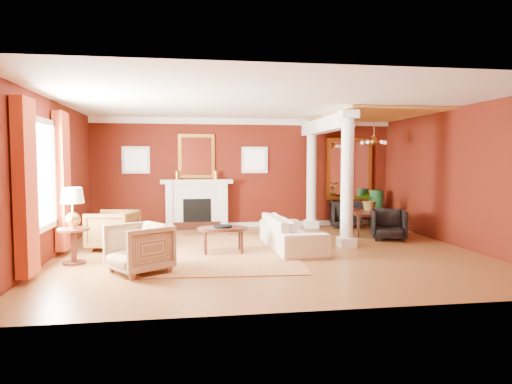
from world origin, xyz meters
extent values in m
plane|color=brown|center=(0.00, 0.00, 0.00)|extent=(8.00, 8.00, 0.00)
cube|color=#54100B|center=(0.00, 3.50, 1.45)|extent=(8.00, 0.04, 2.90)
cube|color=#54100B|center=(0.00, -3.50, 1.45)|extent=(8.00, 0.04, 2.90)
cube|color=#54100B|center=(-4.00, 0.00, 1.45)|extent=(0.04, 7.00, 2.90)
cube|color=#54100B|center=(4.00, 0.00, 1.45)|extent=(0.04, 7.00, 2.90)
cube|color=white|center=(0.00, 0.00, 2.90)|extent=(8.00, 7.00, 0.04)
cube|color=white|center=(-1.30, 3.33, 0.60)|extent=(1.60, 0.34, 1.20)
cube|color=black|center=(-1.30, 3.16, 0.45)|extent=(0.72, 0.03, 0.70)
cube|color=black|center=(-1.30, 3.16, 0.10)|extent=(1.20, 0.05, 0.20)
cube|color=white|center=(-1.30, 3.29, 1.24)|extent=(1.85, 0.42, 0.10)
cube|color=white|center=(-2.00, 3.30, 0.60)|extent=(0.16, 0.40, 1.20)
cube|color=white|center=(-0.60, 3.30, 0.60)|extent=(0.16, 0.40, 1.20)
cube|color=gold|center=(-1.30, 3.46, 1.90)|extent=(0.95, 0.06, 1.15)
cube|color=white|center=(-1.30, 3.42, 1.90)|extent=(0.78, 0.02, 0.98)
cube|color=white|center=(-2.85, 3.47, 1.80)|extent=(0.70, 0.06, 0.70)
cube|color=white|center=(-2.85, 3.44, 1.80)|extent=(0.54, 0.02, 0.54)
cube|color=white|center=(0.25, 3.47, 1.80)|extent=(0.70, 0.06, 0.70)
cube|color=white|center=(0.25, 3.44, 1.80)|extent=(0.54, 0.02, 0.54)
cube|color=white|center=(-3.98, -0.60, 1.55)|extent=(0.03, 1.30, 1.70)
cube|color=white|center=(-3.95, -1.30, 1.55)|extent=(0.08, 0.10, 1.90)
cube|color=white|center=(-3.95, 0.10, 1.55)|extent=(0.08, 0.10, 1.90)
cube|color=#9D351B|center=(-3.88, -1.60, 1.40)|extent=(0.18, 0.55, 2.60)
cube|color=#9D351B|center=(-3.88, 0.40, 1.40)|extent=(0.18, 0.55, 2.60)
cube|color=white|center=(1.70, 0.30, 0.10)|extent=(0.34, 0.34, 0.20)
cylinder|color=white|center=(1.70, 0.30, 1.45)|extent=(0.26, 0.26, 2.50)
cube|color=white|center=(1.70, 0.30, 2.72)|extent=(0.36, 0.36, 0.16)
cube|color=white|center=(1.70, 3.00, 0.10)|extent=(0.34, 0.34, 0.20)
cylinder|color=white|center=(1.70, 3.00, 1.45)|extent=(0.26, 0.26, 2.50)
cube|color=white|center=(1.70, 3.00, 2.72)|extent=(0.36, 0.36, 0.16)
cube|color=white|center=(1.70, 1.90, 2.62)|extent=(0.30, 3.20, 0.32)
cube|color=gold|center=(2.85, 1.75, 2.87)|extent=(2.30, 3.40, 0.04)
cube|color=gold|center=(2.90, 3.46, 1.55)|extent=(1.30, 0.06, 1.70)
cube|color=white|center=(2.90, 3.42, 1.55)|extent=(1.10, 0.02, 1.50)
cylinder|color=#C0903C|center=(2.90, 1.80, 2.58)|extent=(0.02, 0.02, 0.65)
sphere|color=#C0903C|center=(2.90, 1.80, 2.25)|extent=(0.20, 0.20, 0.20)
sphere|color=beige|center=(3.18, 1.80, 2.22)|extent=(0.09, 0.09, 0.09)
sphere|color=beige|center=(2.99, 2.07, 2.22)|extent=(0.09, 0.09, 0.09)
sphere|color=beige|center=(2.67, 1.96, 2.22)|extent=(0.09, 0.09, 0.09)
sphere|color=beige|center=(2.67, 1.64, 2.22)|extent=(0.09, 0.09, 0.09)
sphere|color=beige|center=(2.99, 1.53, 2.22)|extent=(0.09, 0.09, 0.09)
cube|color=white|center=(0.00, 3.46, 2.82)|extent=(8.00, 0.08, 0.16)
cube|color=white|center=(0.00, 3.46, 0.06)|extent=(8.00, 0.08, 0.12)
cube|color=maroon|center=(-0.94, 0.14, 0.01)|extent=(3.13, 4.02, 0.02)
imported|color=#EBE3C5|center=(0.54, 0.30, 0.44)|extent=(0.73, 2.27, 0.88)
imported|color=black|center=(-3.04, 0.76, 0.43)|extent=(0.97, 1.01, 0.87)
imported|color=tan|center=(-2.32, -1.27, 0.43)|extent=(1.12, 1.14, 0.86)
cylinder|color=black|center=(-0.87, 0.08, 0.47)|extent=(0.99, 0.99, 0.05)
cylinder|color=black|center=(-1.22, -0.14, 0.22)|extent=(0.05, 0.05, 0.44)
cylinder|color=black|center=(-0.53, -0.14, 0.22)|extent=(0.05, 0.05, 0.44)
cylinder|color=black|center=(-1.22, 0.30, 0.22)|extent=(0.05, 0.05, 0.44)
cylinder|color=black|center=(-0.53, 0.30, 0.22)|extent=(0.05, 0.05, 0.44)
imported|color=black|center=(-0.95, 0.07, 0.62)|extent=(0.17, 0.05, 0.23)
cylinder|color=black|center=(-3.50, -0.47, 0.02)|extent=(0.39, 0.39, 0.04)
cylinder|color=black|center=(-3.50, -0.47, 0.30)|extent=(0.10, 0.10, 0.60)
cylinder|color=black|center=(-3.50, -0.47, 0.60)|extent=(0.53, 0.53, 0.04)
sphere|color=#C0903C|center=(-3.50, -0.47, 0.78)|extent=(0.25, 0.25, 0.25)
cylinder|color=#C0903C|center=(-3.50, -0.47, 0.95)|extent=(0.03, 0.03, 0.26)
cone|color=beige|center=(-3.50, -0.47, 1.19)|extent=(0.39, 0.39, 0.26)
imported|color=black|center=(2.86, 2.03, 0.44)|extent=(0.75, 1.62, 0.87)
imported|color=black|center=(2.94, 0.99, 0.38)|extent=(0.91, 0.88, 0.75)
imported|color=black|center=(2.65, 3.00, 0.40)|extent=(0.90, 0.86, 0.79)
sphere|color=#154323|center=(3.50, 2.96, 0.20)|extent=(0.42, 0.42, 0.42)
cylinder|color=#154323|center=(3.50, 2.96, 0.49)|extent=(0.37, 0.37, 0.99)
imported|color=#26591E|center=(2.89, 1.96, 1.09)|extent=(0.57, 0.62, 0.44)
camera|label=1|loc=(-1.55, -8.65, 1.79)|focal=32.00mm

